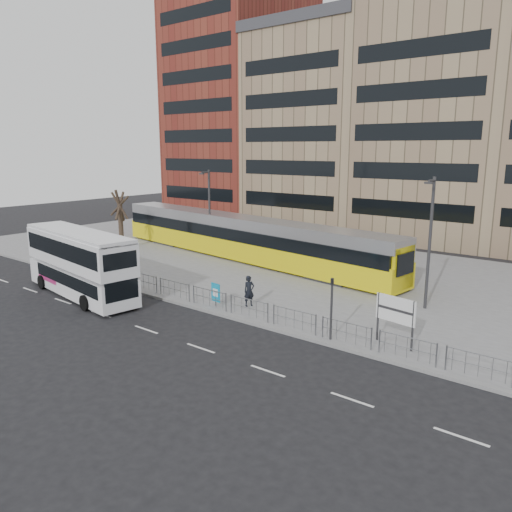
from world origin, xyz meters
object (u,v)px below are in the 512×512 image
Objects in this scene: double_decker_bus at (80,261)px; bare_tree at (119,188)px; ad_panel at (216,293)px; traffic_light_west at (90,249)px; pedestrian at (249,291)px; lamp_post_east at (430,238)px; traffic_light_east at (332,301)px; tram at (241,238)px; lamp_post_west at (209,209)px; station_sign at (395,312)px.

bare_tree is (-9.75, 10.45, 3.50)m from double_decker_bus.
double_decker_bus reaches higher than ad_panel.
traffic_light_west is (-12.09, -0.39, 1.17)m from ad_panel.
pedestrian is (1.55, 1.23, 0.12)m from ad_panel.
lamp_post_east is at bearing -1.63° from traffic_light_west.
double_decker_bus is 21.42m from lamp_post_east.
tram is at bearing 121.18° from traffic_light_east.
traffic_light_east is at bearing -20.80° from traffic_light_west.
traffic_light_east is (15.24, -11.36, 0.18)m from tram.
lamp_post_west is (-11.90, 9.12, 3.13)m from pedestrian.
lamp_post_west reaches higher than pedestrian.
lamp_post_west is at bearing 105.08° from double_decker_bus.
bare_tree reaches higher than lamp_post_west.
traffic_light_east is at bearing -29.43° from tram.
double_decker_bus is at bearing -150.30° from ad_panel.
traffic_light_east is (16.58, 3.06, -0.16)m from double_decker_bus.
bare_tree reaches higher than pedestrian.
lamp_post_east reaches higher than ad_panel.
tram reaches higher than ad_panel.
ad_panel is 0.75× the size of pedestrian.
double_decker_bus is at bearing -88.03° from tram.
traffic_light_east is 27.59m from bare_tree.
traffic_light_east is (-2.73, -1.22, 0.32)m from station_sign.
ad_panel is at bearing 155.11° from traffic_light_east.
bare_tree is at bearing -153.06° from tram.
tram is at bearing 167.75° from lamp_post_east.
double_decker_bus is 16.86m from traffic_light_east.
ad_panel is at bearing -18.98° from traffic_light_west.
double_decker_bus is at bearing -46.98° from bare_tree.
station_sign is (17.97, -10.13, -0.14)m from tram.
double_decker_bus is 9.33m from ad_panel.
tram is (1.34, 14.42, -0.34)m from double_decker_bus.
lamp_post_west reaches higher than station_sign.
lamp_post_west is (-18.36, 10.74, 2.08)m from traffic_light_east.
double_decker_bus is 19.78m from station_sign.
traffic_light_west and traffic_light_east have the same top height.
traffic_light_west is (-22.83, -1.22, 0.32)m from station_sign.
ad_panel is 1.98m from pedestrian.
pedestrian is at bearing -173.12° from station_sign.
traffic_light_east reaches higher than pedestrian.
traffic_light_east is at bearing -103.74° from lamp_post_east.
pedestrian is 13.78m from traffic_light_west.
lamp_post_east is (18.44, 10.71, 2.05)m from double_decker_bus.
bare_tree is (-28.20, -0.25, 1.45)m from lamp_post_east.
station_sign is 10.80m from ad_panel.
lamp_post_east reaches higher than traffic_light_west.
station_sign is 0.77× the size of traffic_light_east.
tram is at bearing 11.21° from lamp_post_west.
lamp_post_east is at bearing 44.07° from ad_panel.
traffic_light_west is at bearing -170.41° from ad_panel.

